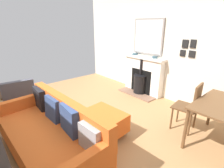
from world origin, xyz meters
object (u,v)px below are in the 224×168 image
(dining_table, at_px, (224,110))
(dining_chair_near_fireplace, at_px, (191,104))
(mantel_bowl_near, at_px, (135,54))
(armchair_accent, at_px, (19,94))
(sofa, at_px, (51,133))
(fireplace, at_px, (143,77))
(ottoman, at_px, (102,122))
(mantel_bowl_far, at_px, (155,57))

(dining_table, relative_size, dining_chair_near_fireplace, 1.20)
(mantel_bowl_near, height_order, dining_table, mantel_bowl_near)
(mantel_bowl_near, height_order, dining_chair_near_fireplace, mantel_bowl_near)
(mantel_bowl_near, bearing_deg, armchair_accent, -12.02)
(dining_table, bearing_deg, dining_chair_near_fireplace, -91.36)
(sofa, height_order, armchair_accent, sofa)
(fireplace, xyz_separation_m, dining_table, (0.81, 2.23, 0.17))
(fireplace, relative_size, dining_chair_near_fireplace, 1.37)
(armchair_accent, bearing_deg, ottoman, 116.52)
(armchair_accent, distance_m, dining_chair_near_fireplace, 3.46)
(fireplace, bearing_deg, dining_chair_near_fireplace, 65.32)
(fireplace, relative_size, mantel_bowl_near, 7.61)
(dining_chair_near_fireplace, bearing_deg, fireplace, -114.68)
(fireplace, bearing_deg, sofa, 13.00)
(fireplace, xyz_separation_m, armchair_accent, (2.95, -0.98, 0.00))
(mantel_bowl_near, height_order, mantel_bowl_far, mantel_bowl_far)
(sofa, xyz_separation_m, armchair_accent, (0.03, -1.65, 0.10))
(fireplace, relative_size, sofa, 0.61)
(fireplace, xyz_separation_m, ottoman, (2.06, 0.80, -0.21))
(ottoman, height_order, armchair_accent, armchair_accent)
(fireplace, xyz_separation_m, mantel_bowl_near, (-0.03, -0.35, 0.61))
(fireplace, height_order, ottoman, fireplace)
(sofa, xyz_separation_m, ottoman, (-0.86, 0.13, -0.11))
(mantel_bowl_far, height_order, dining_chair_near_fireplace, mantel_bowl_far)
(ottoman, bearing_deg, mantel_bowl_far, -167.24)
(sofa, bearing_deg, dining_chair_near_fireplace, 153.49)
(fireplace, height_order, dining_table, fireplace)
(fireplace, height_order, sofa, fireplace)
(mantel_bowl_far, bearing_deg, sofa, 6.68)
(sofa, relative_size, dining_table, 1.87)
(mantel_bowl_near, relative_size, sofa, 0.08)
(fireplace, distance_m, dining_table, 2.38)
(ottoman, bearing_deg, dining_table, 131.17)
(mantel_bowl_near, xyz_separation_m, armchair_accent, (2.97, -0.63, -0.61))
(sofa, relative_size, armchair_accent, 2.58)
(ottoman, bearing_deg, mantel_bowl_near, -151.17)
(armchair_accent, bearing_deg, mantel_bowl_near, 167.98)
(fireplace, distance_m, mantel_bowl_far, 0.70)
(mantel_bowl_near, bearing_deg, ottoman, 28.83)
(mantel_bowl_near, xyz_separation_m, dining_chair_near_fireplace, (0.82, 2.08, -0.53))
(mantel_bowl_far, relative_size, dining_table, 0.12)
(ottoman, xyz_separation_m, dining_table, (-1.25, 1.43, 0.38))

